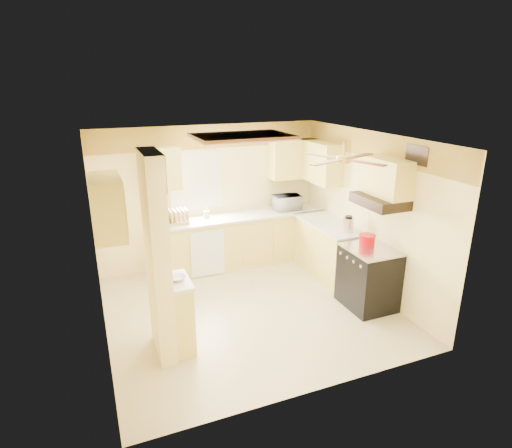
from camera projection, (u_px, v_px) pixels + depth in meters
name	position (u px, v px, depth m)	size (l,w,h in m)	color
floor	(249.00, 309.00, 6.32)	(4.00, 4.00, 0.00)	beige
ceiling	(248.00, 138.00, 5.51)	(4.00, 4.00, 0.00)	white
wall_back	(210.00, 196.00, 7.58)	(4.00, 4.00, 0.00)	#FFE79B
wall_front	(318.00, 289.00, 4.25)	(4.00, 4.00, 0.00)	#FFE79B
wall_left	(96.00, 250.00, 5.20)	(3.80, 3.80, 0.00)	#FFE79B
wall_right	(369.00, 213.00, 6.63)	(3.80, 3.80, 0.00)	#FFE79B
wallpaper_border	(208.00, 137.00, 7.23)	(4.00, 0.02, 0.40)	yellow
partition_column	(158.00, 259.00, 4.95)	(0.20, 0.70, 2.50)	#FFE79B
partition_ledge	(180.00, 316.00, 5.29)	(0.25, 0.55, 0.90)	#F6DE6A
ledge_top	(178.00, 281.00, 5.14)	(0.28, 0.58, 0.04)	silver
lower_cabinets_back	(243.00, 240.00, 7.76)	(3.00, 0.60, 0.90)	#F6DE6A
lower_cabinets_right	(329.00, 250.00, 7.31)	(0.60, 1.40, 0.90)	#F6DE6A
countertop_back	(243.00, 216.00, 7.60)	(3.04, 0.64, 0.04)	silver
countertop_right	(330.00, 224.00, 7.15)	(0.64, 1.44, 0.04)	silver
dishwasher_panel	(208.00, 253.00, 7.22)	(0.58, 0.02, 0.80)	white
window	(196.00, 181.00, 7.39)	(0.92, 0.02, 1.02)	white
upper_cab_back_left	(161.00, 168.00, 6.93)	(0.60, 0.35, 0.70)	#F6DE6A
upper_cab_back_right	(294.00, 159.00, 7.79)	(0.90, 0.35, 0.70)	#F6DE6A
upper_cab_right	(320.00, 162.00, 7.47)	(0.35, 1.00, 0.70)	#F6DE6A
upper_cab_left_wall	(107.00, 207.00, 4.85)	(0.35, 0.75, 0.70)	#F6DE6A
upper_cab_over_stove	(387.00, 177.00, 5.86)	(0.35, 0.76, 0.52)	#F6DE6A
stove	(368.00, 277.00, 6.28)	(0.68, 0.77, 0.92)	black
range_hood	(380.00, 201.00, 5.94)	(0.50, 0.76, 0.14)	black
poster_menu	(164.00, 208.00, 4.80)	(0.02, 0.42, 0.57)	black
poster_nashville	(167.00, 261.00, 5.01)	(0.02, 0.42, 0.57)	black
ceiling_light_panel	(242.00, 137.00, 6.00)	(1.35, 0.95, 0.06)	brown
ceiling_fan	(343.00, 159.00, 5.33)	(1.15, 1.15, 0.26)	gold
vent_grate	(417.00, 155.00, 5.50)	(0.02, 0.40, 0.25)	black
microwave	(287.00, 202.00, 7.84)	(0.49, 0.33, 0.27)	white
bowl	(178.00, 278.00, 5.12)	(0.20, 0.20, 0.05)	white
dutch_oven	(367.00, 240.00, 6.24)	(0.24, 0.24, 0.16)	#BD030B
kettle	(348.00, 224.00, 6.71)	(0.17, 0.17, 0.26)	silver
dish_rack	(176.00, 218.00, 7.12)	(0.41, 0.32, 0.23)	tan
utensil_crock	(207.00, 214.00, 7.40)	(0.10, 0.10, 0.20)	white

